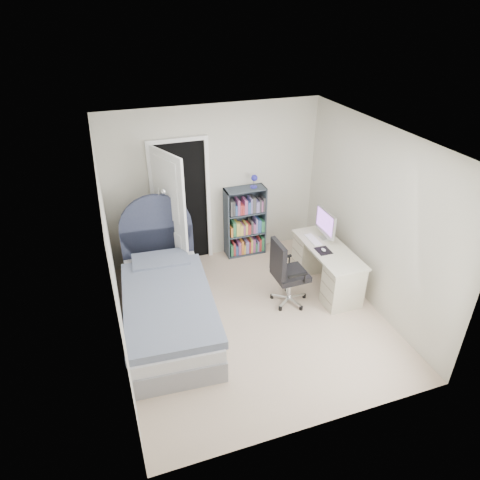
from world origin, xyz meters
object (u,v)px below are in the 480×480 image
object	(u,v)px
bookcase	(246,224)
office_chair	(285,270)
nightstand	(135,252)
bed	(167,302)
desk	(326,265)
floor_lamp	(165,244)

from	to	relation	value
bookcase	office_chair	bearing A→B (deg)	-87.87
nightstand	bookcase	distance (m)	1.85
bed	office_chair	distance (m)	1.65
bed	desk	world-z (taller)	bed
bookcase	desk	xyz separation A→B (m)	(0.81, -1.29, -0.18)
bookcase	desk	size ratio (longest dim) A/B	1.03
bed	floor_lamp	size ratio (longest dim) A/B	1.57
desk	bed	bearing A→B (deg)	-178.42
bookcase	nightstand	bearing A→B (deg)	-178.22
floor_lamp	desk	world-z (taller)	floor_lamp
nightstand	office_chair	xyz separation A→B (m)	(1.90, -1.43, 0.16)
office_chair	floor_lamp	bearing A→B (deg)	142.05
bed	bookcase	xyz separation A→B (m)	(1.58, 1.36, 0.23)
bookcase	office_chair	distance (m)	1.48
floor_lamp	bookcase	world-z (taller)	floor_lamp
nightstand	floor_lamp	xyz separation A→B (m)	(0.45, -0.29, 0.23)
nightstand	office_chair	distance (m)	2.38
nightstand	desk	size ratio (longest dim) A/B	0.44
bed	nightstand	world-z (taller)	bed
bookcase	bed	bearing A→B (deg)	-139.27
bed	floor_lamp	world-z (taller)	floor_lamp
nightstand	bookcase	size ratio (longest dim) A/B	0.42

